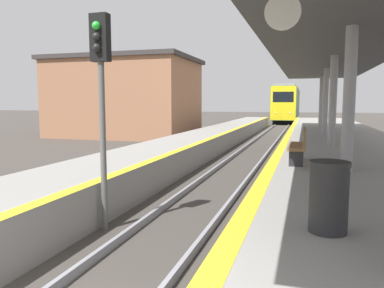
% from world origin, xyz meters
% --- Properties ---
extents(train, '(2.83, 21.75, 4.68)m').
position_xyz_m(train, '(0.00, 51.56, 2.38)').
color(train, black).
rests_on(train, ground).
extents(signal_near, '(0.36, 0.31, 4.23)m').
position_xyz_m(signal_near, '(-1.36, 4.22, 2.97)').
color(signal_near, '#595959').
rests_on(signal_near, ground).
extents(station_canopy, '(4.51, 27.77, 3.56)m').
position_xyz_m(station_canopy, '(3.41, 12.73, 4.31)').
color(station_canopy, '#99999E').
rests_on(station_canopy, platform_right).
extents(trash_bin, '(0.50, 0.50, 0.90)m').
position_xyz_m(trash_bin, '(2.76, 2.57, 1.39)').
color(trash_bin, '#262628').
rests_on(trash_bin, platform_right).
extents(bench, '(0.44, 1.74, 0.92)m').
position_xyz_m(bench, '(2.32, 8.16, 1.42)').
color(bench, brown).
rests_on(bench, platform_right).
extents(station_building, '(10.55, 7.57, 5.88)m').
position_xyz_m(station_building, '(-10.73, 23.71, 2.95)').
color(station_building, '#9E6B4C').
rests_on(station_building, ground).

